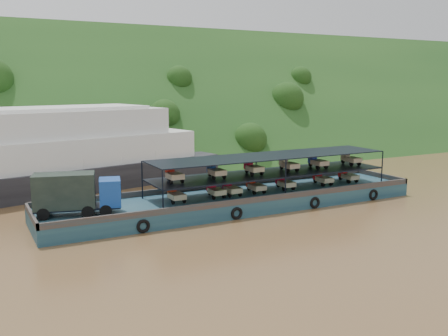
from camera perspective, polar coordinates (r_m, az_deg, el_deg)
name	(u,v)px	position (r m, az deg, el deg)	size (l,w,h in m)	color
ground	(258,205)	(46.06, 3.95, -4.29)	(160.00, 160.00, 0.00)	brown
hillside	(137,156)	(78.46, -9.94, 1.40)	(140.00, 28.00, 28.00)	#173C16
cargo_barge	(227,197)	(44.36, 0.37, -3.34)	(35.00, 7.18, 4.54)	#143348
passenger_ferry	(24,156)	(54.75, -21.93, 1.25)	(44.00, 19.83, 8.65)	black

